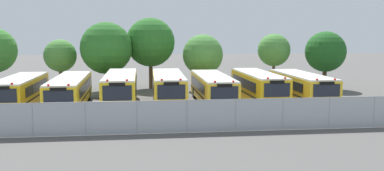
{
  "coord_description": "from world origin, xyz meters",
  "views": [
    {
      "loc": [
        -2.09,
        -34.51,
        5.98
      ],
      "look_at": [
        2.05,
        0.0,
        1.6
      ],
      "focal_mm": 40.16,
      "sensor_mm": 36.0,
      "label": 1
    }
  ],
  "objects_px": {
    "tree_4": "(203,54)",
    "tree_3": "(150,42)",
    "school_bus_1": "(70,91)",
    "tree_6": "(326,52)",
    "tree_2": "(106,47)",
    "tree_1": "(61,55)",
    "school_bus_0": "(20,91)",
    "school_bus_2": "(121,89)",
    "school_bus_5": "(258,87)",
    "tree_5": "(275,50)",
    "school_bus_3": "(168,88)",
    "school_bus_6": "(301,87)",
    "school_bus_4": "(212,88)"
  },
  "relations": [
    {
      "from": "tree_4",
      "to": "tree_3",
      "type": "bearing_deg",
      "value": 161.91
    },
    {
      "from": "school_bus_1",
      "to": "tree_6",
      "type": "distance_m",
      "value": 26.0
    },
    {
      "from": "tree_2",
      "to": "tree_4",
      "type": "relative_size",
      "value": 1.22
    },
    {
      "from": "tree_1",
      "to": "school_bus_0",
      "type": "bearing_deg",
      "value": -97.77
    },
    {
      "from": "school_bus_2",
      "to": "tree_6",
      "type": "bearing_deg",
      "value": -158.27
    },
    {
      "from": "school_bus_1",
      "to": "school_bus_5",
      "type": "xyz_separation_m",
      "value": [
        15.21,
        0.13,
        0.08
      ]
    },
    {
      "from": "school_bus_0",
      "to": "school_bus_5",
      "type": "bearing_deg",
      "value": 179.78
    },
    {
      "from": "school_bus_5",
      "to": "school_bus_1",
      "type": "bearing_deg",
      "value": -0.31
    },
    {
      "from": "tree_2",
      "to": "tree_6",
      "type": "distance_m",
      "value": 22.42
    },
    {
      "from": "tree_4",
      "to": "tree_5",
      "type": "distance_m",
      "value": 7.64
    },
    {
      "from": "school_bus_3",
      "to": "school_bus_6",
      "type": "bearing_deg",
      "value": -178.45
    },
    {
      "from": "school_bus_0",
      "to": "tree_6",
      "type": "relative_size",
      "value": 1.58
    },
    {
      "from": "tree_6",
      "to": "school_bus_1",
      "type": "bearing_deg",
      "value": -161.62
    },
    {
      "from": "tree_2",
      "to": "tree_5",
      "type": "bearing_deg",
      "value": 0.77
    },
    {
      "from": "school_bus_3",
      "to": "school_bus_4",
      "type": "height_order",
      "value": "school_bus_3"
    },
    {
      "from": "school_bus_0",
      "to": "tree_1",
      "type": "distance_m",
      "value": 10.47
    },
    {
      "from": "school_bus_2",
      "to": "school_bus_6",
      "type": "xyz_separation_m",
      "value": [
        15.03,
        0.24,
        -0.1
      ]
    },
    {
      "from": "school_bus_4",
      "to": "tree_6",
      "type": "bearing_deg",
      "value": -149.23
    },
    {
      "from": "school_bus_4",
      "to": "tree_2",
      "type": "xyz_separation_m",
      "value": [
        -9.26,
        8.77,
        3.14
      ]
    },
    {
      "from": "tree_6",
      "to": "school_bus_3",
      "type": "bearing_deg",
      "value": -154.52
    },
    {
      "from": "tree_3",
      "to": "tree_6",
      "type": "relative_size",
      "value": 1.23
    },
    {
      "from": "tree_1",
      "to": "tree_2",
      "type": "xyz_separation_m",
      "value": [
        4.56,
        -1.09,
        0.87
      ]
    },
    {
      "from": "school_bus_0",
      "to": "tree_6",
      "type": "xyz_separation_m",
      "value": [
        28.33,
        8.03,
        2.57
      ]
    },
    {
      "from": "tree_2",
      "to": "school_bus_6",
      "type": "bearing_deg",
      "value": -27.97
    },
    {
      "from": "tree_2",
      "to": "school_bus_2",
      "type": "bearing_deg",
      "value": -78.95
    },
    {
      "from": "tree_5",
      "to": "tree_6",
      "type": "distance_m",
      "value": 5.12
    },
    {
      "from": "tree_2",
      "to": "tree_5",
      "type": "height_order",
      "value": "tree_2"
    },
    {
      "from": "school_bus_1",
      "to": "school_bus_3",
      "type": "bearing_deg",
      "value": 179.82
    },
    {
      "from": "school_bus_0",
      "to": "tree_1",
      "type": "xyz_separation_m",
      "value": [
        1.38,
        10.13,
        2.26
      ]
    },
    {
      "from": "school_bus_1",
      "to": "tree_4",
      "type": "relative_size",
      "value": 1.96
    },
    {
      "from": "school_bus_3",
      "to": "tree_4",
      "type": "height_order",
      "value": "tree_4"
    },
    {
      "from": "school_bus_5",
      "to": "tree_1",
      "type": "xyz_separation_m",
      "value": [
        -17.61,
        10.12,
        2.19
      ]
    },
    {
      "from": "tree_2",
      "to": "school_bus_3",
      "type": "bearing_deg",
      "value": -58.24
    },
    {
      "from": "school_bus_1",
      "to": "school_bus_5",
      "type": "relative_size",
      "value": 1.14
    },
    {
      "from": "school_bus_4",
      "to": "tree_6",
      "type": "relative_size",
      "value": 1.76
    },
    {
      "from": "school_bus_2",
      "to": "tree_5",
      "type": "xyz_separation_m",
      "value": [
        15.63,
        9.41,
        2.61
      ]
    },
    {
      "from": "school_bus_0",
      "to": "tree_6",
      "type": "bearing_deg",
      "value": -164.42
    },
    {
      "from": "school_bus_5",
      "to": "tree_3",
      "type": "height_order",
      "value": "tree_3"
    },
    {
      "from": "school_bus_4",
      "to": "tree_1",
      "type": "height_order",
      "value": "tree_1"
    },
    {
      "from": "school_bus_2",
      "to": "tree_1",
      "type": "height_order",
      "value": "tree_1"
    },
    {
      "from": "school_bus_4",
      "to": "tree_6",
      "type": "height_order",
      "value": "tree_6"
    },
    {
      "from": "school_bus_1",
      "to": "tree_6",
      "type": "xyz_separation_m",
      "value": [
        24.55,
        8.16,
        2.58
      ]
    },
    {
      "from": "school_bus_5",
      "to": "tree_6",
      "type": "height_order",
      "value": "tree_6"
    },
    {
      "from": "school_bus_2",
      "to": "school_bus_4",
      "type": "height_order",
      "value": "school_bus_2"
    },
    {
      "from": "school_bus_6",
      "to": "tree_6",
      "type": "relative_size",
      "value": 1.63
    },
    {
      "from": "school_bus_4",
      "to": "school_bus_3",
      "type": "bearing_deg",
      "value": 4.0
    },
    {
      "from": "school_bus_2",
      "to": "school_bus_3",
      "type": "xyz_separation_m",
      "value": [
        3.79,
        0.16,
        -0.02
      ]
    },
    {
      "from": "school_bus_1",
      "to": "school_bus_5",
      "type": "bearing_deg",
      "value": 179.24
    },
    {
      "from": "tree_3",
      "to": "tree_6",
      "type": "height_order",
      "value": "tree_3"
    },
    {
      "from": "tree_6",
      "to": "tree_1",
      "type": "bearing_deg",
      "value": 175.56
    }
  ]
}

